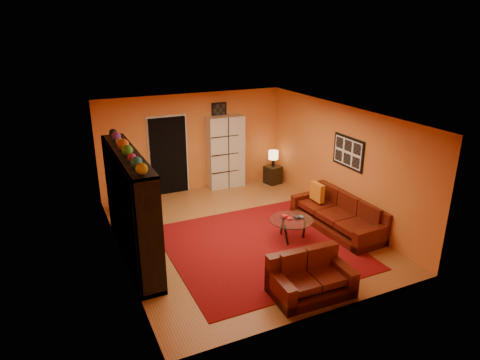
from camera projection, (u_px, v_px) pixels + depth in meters
name	position (u px, v px, depth m)	size (l,w,h in m)	color
floor	(241.00, 233.00, 9.25)	(6.00, 6.00, 0.00)	#91592D
ceiling	(241.00, 114.00, 8.36)	(6.00, 6.00, 0.00)	white
wall_back	(193.00, 142.00, 11.36)	(6.00, 6.00, 0.00)	orange
wall_front	(328.00, 239.00, 6.25)	(6.00, 6.00, 0.00)	orange
wall_left	(117.00, 196.00, 7.82)	(6.00, 6.00, 0.00)	orange
wall_right	(340.00, 161.00, 9.79)	(6.00, 6.00, 0.00)	orange
rug	(260.00, 246.00, 8.69)	(3.60, 3.60, 0.01)	#610B0E
doorway	(169.00, 156.00, 11.14)	(0.95, 0.10, 2.04)	black
wall_art_right	(348.00, 152.00, 9.43)	(0.03, 1.00, 0.70)	black
wall_art_back	(219.00, 112.00, 11.38)	(0.42, 0.03, 0.52)	black
entertainment_unit	(131.00, 207.00, 7.99)	(0.45, 3.00, 2.10)	black
tv	(133.00, 208.00, 8.08)	(0.13, 0.97, 0.56)	black
sofa	(341.00, 215.00, 9.44)	(1.06, 2.35, 0.85)	#451009
loveseat	(309.00, 277.00, 7.14)	(1.36, 0.85, 0.85)	#451009
throw_pillow	(317.00, 192.00, 9.83)	(0.12, 0.42, 0.42)	orange
coffee_table	(291.00, 222.00, 8.86)	(0.90, 0.90, 0.45)	silver
storage_cabinet	(226.00, 152.00, 11.63)	(0.99, 0.44, 1.97)	silver
bowl_chair	(131.00, 200.00, 10.18)	(0.73, 0.73, 0.59)	black
side_table	(273.00, 175.00, 12.09)	(0.40, 0.40, 0.50)	black
table_lamp	(273.00, 155.00, 11.89)	(0.27, 0.27, 0.45)	black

